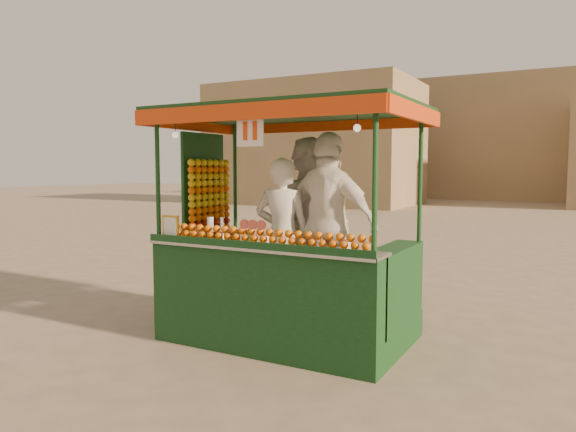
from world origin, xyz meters
The scene contains 7 objects.
ground centered at (0.00, 0.00, 0.00)m, with size 90.00×90.00×0.00m, color #715F51.
building_left centered at (-9.00, 20.00, 3.00)m, with size 10.00×6.00×6.00m, color #A07E5B.
building_center centered at (-2.00, 30.00, 3.50)m, with size 14.00×7.00×7.00m, color #A07E5B.
juice_cart centered at (0.32, -0.16, 0.78)m, with size 2.65×1.72×2.41m.
vendor_left centered at (0.32, -0.09, 1.09)m, with size 0.65×0.49×1.62m.
vendor_middle centered at (0.36, 0.44, 1.21)m, with size 1.08×0.95×1.85m.
vendor_right centered at (0.79, 0.05, 1.22)m, with size 1.16×0.62×1.88m.
Camera 1 is at (3.03, -4.93, 1.79)m, focal length 33.50 mm.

